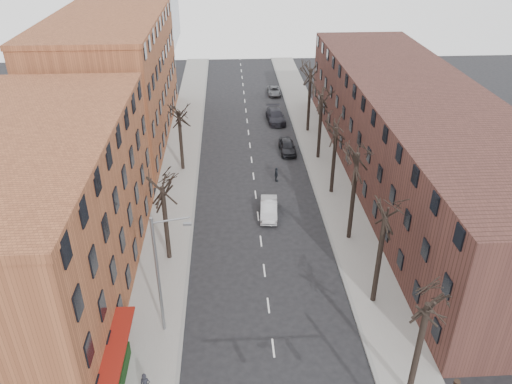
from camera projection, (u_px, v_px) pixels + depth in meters
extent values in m
cube|color=gray|center=(180.00, 165.00, 55.34)|extent=(4.00, 90.00, 0.15)
cube|color=gray|center=(323.00, 161.00, 56.15)|extent=(4.00, 90.00, 0.15)
cube|color=brown|center=(37.00, 220.00, 34.65)|extent=(12.00, 26.00, 12.00)
cube|color=brown|center=(114.00, 81.00, 59.33)|extent=(12.00, 28.00, 14.00)
cube|color=#482721|center=(414.00, 137.00, 49.78)|extent=(12.00, 50.00, 10.00)
cube|color=maroon|center=(121.00, 380.00, 30.13)|extent=(1.20, 7.00, 0.15)
cylinder|color=slate|center=(158.00, 278.00, 31.49)|extent=(0.20, 0.20, 9.00)
cylinder|color=slate|center=(170.00, 220.00, 29.43)|extent=(2.39, 0.12, 0.46)
cube|color=slate|center=(187.00, 224.00, 29.62)|extent=(0.50, 0.22, 0.14)
imported|color=#ACAEB3|center=(269.00, 209.00, 46.02)|extent=(1.85, 4.44, 1.43)
imported|color=black|center=(287.00, 146.00, 58.04)|extent=(1.88, 4.41, 1.49)
imported|color=black|center=(276.00, 116.00, 66.50)|extent=(2.49, 5.50, 1.56)
imported|color=#5B5C62|center=(274.00, 91.00, 76.34)|extent=(1.92, 4.14, 1.15)
imported|color=black|center=(276.00, 175.00, 51.82)|extent=(0.45, 0.94, 1.56)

